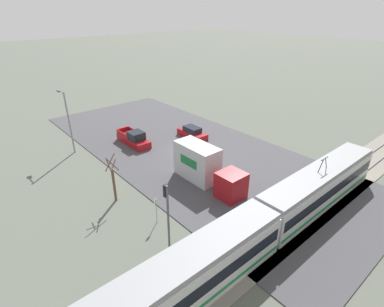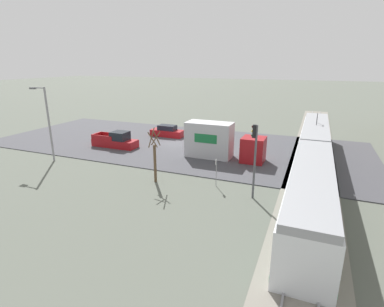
{
  "view_description": "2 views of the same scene",
  "coord_description": "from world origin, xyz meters",
  "px_view_note": "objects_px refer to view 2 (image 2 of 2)",
  "views": [
    {
      "loc": [
        21.9,
        26.38,
        16.44
      ],
      "look_at": [
        2.79,
        4.2,
        1.97
      ],
      "focal_mm": 28.0,
      "sensor_mm": 36.0,
      "label": 1
    },
    {
      "loc": [
        33.23,
        16.15,
        9.9
      ],
      "look_at": [
        8.17,
        5.83,
        1.66
      ],
      "focal_mm": 28.0,
      "sensor_mm": 36.0,
      "label": 2
    }
  ],
  "objects_px": {
    "sedan_car_0": "(167,132)",
    "no_parking_sign": "(216,170)",
    "light_rail_tram": "(313,160)",
    "pickup_truck": "(116,141)",
    "box_truck": "(219,142)",
    "traffic_light_pole": "(254,152)",
    "street_lamp_near_crossing": "(47,119)",
    "street_tree": "(155,158)"
  },
  "relations": [
    {
      "from": "sedan_car_0",
      "to": "no_parking_sign",
      "type": "bearing_deg",
      "value": 39.74
    },
    {
      "from": "light_rail_tram",
      "to": "pickup_truck",
      "type": "height_order",
      "value": "light_rail_tram"
    },
    {
      "from": "box_truck",
      "to": "pickup_truck",
      "type": "xyz_separation_m",
      "value": [
        0.61,
        -12.94,
        -1.01
      ]
    },
    {
      "from": "pickup_truck",
      "to": "traffic_light_pole",
      "type": "bearing_deg",
      "value": 66.51
    },
    {
      "from": "box_truck",
      "to": "pickup_truck",
      "type": "height_order",
      "value": "box_truck"
    },
    {
      "from": "light_rail_tram",
      "to": "no_parking_sign",
      "type": "relative_size",
      "value": 13.39
    },
    {
      "from": "traffic_light_pole",
      "to": "street_lamp_near_crossing",
      "type": "bearing_deg",
      "value": -92.9
    },
    {
      "from": "street_lamp_near_crossing",
      "to": "street_tree",
      "type": "bearing_deg",
      "value": 85.4
    },
    {
      "from": "street_tree",
      "to": "street_lamp_near_crossing",
      "type": "relative_size",
      "value": 0.61
    },
    {
      "from": "pickup_truck",
      "to": "light_rail_tram",
      "type": "bearing_deg",
      "value": 85.11
    },
    {
      "from": "sedan_car_0",
      "to": "street_tree",
      "type": "distance_m",
      "value": 16.52
    },
    {
      "from": "sedan_car_0",
      "to": "traffic_light_pole",
      "type": "relative_size",
      "value": 0.81
    },
    {
      "from": "street_tree",
      "to": "no_parking_sign",
      "type": "distance_m",
      "value": 5.29
    },
    {
      "from": "light_rail_tram",
      "to": "street_lamp_near_crossing",
      "type": "relative_size",
      "value": 4.09
    },
    {
      "from": "pickup_truck",
      "to": "traffic_light_pole",
      "type": "relative_size",
      "value": 0.99
    },
    {
      "from": "box_truck",
      "to": "street_lamp_near_crossing",
      "type": "distance_m",
      "value": 17.88
    },
    {
      "from": "light_rail_tram",
      "to": "no_parking_sign",
      "type": "distance_m",
      "value": 8.79
    },
    {
      "from": "sedan_car_0",
      "to": "no_parking_sign",
      "type": "distance_m",
      "value": 18.22
    },
    {
      "from": "traffic_light_pole",
      "to": "street_tree",
      "type": "xyz_separation_m",
      "value": [
        -0.04,
        -8.37,
        -1.51
      ]
    },
    {
      "from": "pickup_truck",
      "to": "box_truck",
      "type": "bearing_deg",
      "value": 92.71
    },
    {
      "from": "street_lamp_near_crossing",
      "to": "pickup_truck",
      "type": "bearing_deg",
      "value": 155.62
    },
    {
      "from": "pickup_truck",
      "to": "sedan_car_0",
      "type": "height_order",
      "value": "pickup_truck"
    },
    {
      "from": "box_truck",
      "to": "street_lamp_near_crossing",
      "type": "relative_size",
      "value": 1.1
    },
    {
      "from": "traffic_light_pole",
      "to": "street_lamp_near_crossing",
      "type": "xyz_separation_m",
      "value": [
        -1.08,
        -21.32,
        0.79
      ]
    },
    {
      "from": "no_parking_sign",
      "to": "traffic_light_pole",
      "type": "bearing_deg",
      "value": 70.45
    },
    {
      "from": "box_truck",
      "to": "street_lamp_near_crossing",
      "type": "xyz_separation_m",
      "value": [
        7.45,
        -16.04,
        2.62
      ]
    },
    {
      "from": "street_tree",
      "to": "no_parking_sign",
      "type": "height_order",
      "value": "street_tree"
    },
    {
      "from": "light_rail_tram",
      "to": "sedan_car_0",
      "type": "height_order",
      "value": "light_rail_tram"
    },
    {
      "from": "street_lamp_near_crossing",
      "to": "no_parking_sign",
      "type": "xyz_separation_m",
      "value": [
        -0.07,
        18.07,
        -3.02
      ]
    },
    {
      "from": "pickup_truck",
      "to": "sedan_car_0",
      "type": "distance_m",
      "value": 7.96
    },
    {
      "from": "light_rail_tram",
      "to": "traffic_light_pole",
      "type": "height_order",
      "value": "traffic_light_pole"
    },
    {
      "from": "box_truck",
      "to": "traffic_light_pole",
      "type": "xyz_separation_m",
      "value": [
        8.53,
        5.28,
        1.83
      ]
    },
    {
      "from": "traffic_light_pole",
      "to": "no_parking_sign",
      "type": "relative_size",
      "value": 2.43
    },
    {
      "from": "box_truck",
      "to": "street_lamp_near_crossing",
      "type": "bearing_deg",
      "value": -65.08
    },
    {
      "from": "traffic_light_pole",
      "to": "no_parking_sign",
      "type": "distance_m",
      "value": 4.1
    },
    {
      "from": "box_truck",
      "to": "no_parking_sign",
      "type": "relative_size",
      "value": 3.61
    },
    {
      "from": "traffic_light_pole",
      "to": "no_parking_sign",
      "type": "xyz_separation_m",
      "value": [
        -1.15,
        -3.25,
        -2.23
      ]
    },
    {
      "from": "sedan_car_0",
      "to": "street_lamp_near_crossing",
      "type": "height_order",
      "value": "street_lamp_near_crossing"
    },
    {
      "from": "light_rail_tram",
      "to": "traffic_light_pole",
      "type": "bearing_deg",
      "value": -34.14
    },
    {
      "from": "light_rail_tram",
      "to": "street_lamp_near_crossing",
      "type": "xyz_separation_m",
      "value": [
        4.93,
        -25.4,
        2.7
      ]
    },
    {
      "from": "traffic_light_pole",
      "to": "street_lamp_near_crossing",
      "type": "distance_m",
      "value": 21.36
    },
    {
      "from": "traffic_light_pole",
      "to": "street_lamp_near_crossing",
      "type": "height_order",
      "value": "street_lamp_near_crossing"
    }
  ]
}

